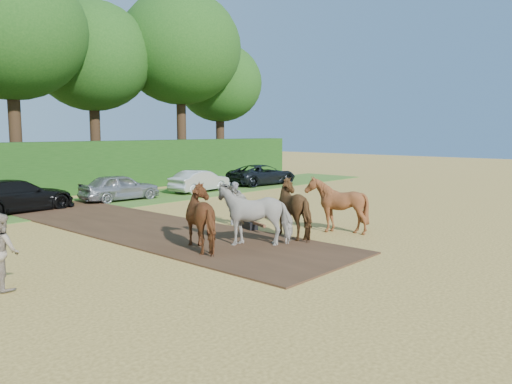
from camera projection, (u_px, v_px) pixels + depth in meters
name	position (u px, v px, depth m)	size (l,w,h in m)	color
ground	(258.00, 271.00, 12.89)	(120.00, 120.00, 0.00)	gold
earth_strip	(145.00, 227.00, 18.63)	(4.50, 17.00, 0.05)	#472D1C
grass_verge	(23.00, 212.00, 22.15)	(50.00, 5.00, 0.03)	#38601E
spectator_near	(1.00, 251.00, 11.30)	(0.86, 0.67, 1.77)	tan
plough_team	(276.00, 211.00, 16.42)	(6.91, 5.13, 1.99)	brown
parked_cars	(50.00, 195.00, 22.84)	(36.45, 3.29, 1.48)	#A4A5AB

